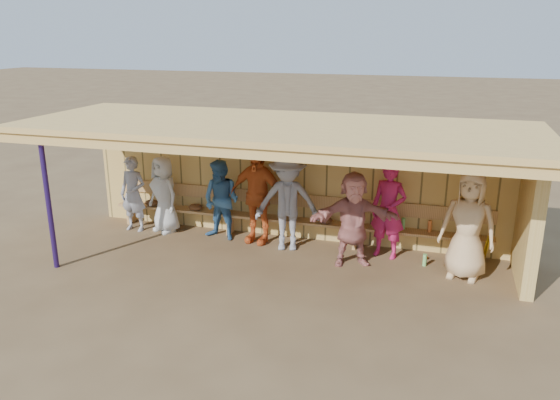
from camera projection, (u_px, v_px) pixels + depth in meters
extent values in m
plane|color=brown|center=(274.00, 260.00, 9.92)|extent=(90.00, 90.00, 0.00)
imported|color=#94949C|center=(133.00, 194.00, 11.23)|extent=(0.58, 0.39, 1.57)
imported|color=beige|center=(164.00, 194.00, 11.16)|extent=(0.92, 0.79, 1.59)
imported|color=teal|center=(221.00, 200.00, 10.75)|extent=(0.87, 0.74, 1.61)
imported|color=#D25821|center=(257.00, 195.00, 10.55)|extent=(1.17, 0.62, 1.91)
imported|color=gray|center=(287.00, 202.00, 10.20)|extent=(1.34, 0.96, 1.87)
imported|color=tan|center=(353.00, 219.00, 9.54)|extent=(1.65, 1.03, 1.69)
imported|color=#BE1E56|center=(388.00, 210.00, 9.86)|extent=(0.73, 0.57, 1.78)
imported|color=#D9AF7A|center=(468.00, 225.00, 8.99)|extent=(1.01, 0.77, 1.86)
cube|color=tan|center=(295.00, 179.00, 10.80)|extent=(8.60, 0.20, 2.40)
cube|color=tan|center=(530.00, 212.00, 8.80)|extent=(0.20, 1.62, 2.40)
cube|color=#DCAE5A|center=(274.00, 127.00, 9.20)|extent=(8.80, 3.20, 0.10)
cube|color=#DCAE5A|center=(242.00, 152.00, 7.87)|extent=(8.80, 0.10, 0.18)
cube|color=#DCAE5A|center=(83.00, 124.00, 10.30)|extent=(0.08, 3.00, 0.16)
cube|color=#DCAE5A|center=(127.00, 127.00, 10.04)|extent=(0.08, 3.00, 0.16)
cube|color=#DCAE5A|center=(173.00, 129.00, 9.77)|extent=(0.08, 3.00, 0.16)
cube|color=#DCAE5A|center=(222.00, 132.00, 9.51)|extent=(0.08, 3.00, 0.16)
cube|color=#DCAE5A|center=(274.00, 135.00, 9.24)|extent=(0.08, 3.00, 0.16)
cube|color=#DCAE5A|center=(329.00, 138.00, 8.97)|extent=(0.08, 3.00, 0.16)
cube|color=#DCAE5A|center=(387.00, 141.00, 8.71)|extent=(0.08, 3.00, 0.16)
cube|color=#DCAE5A|center=(449.00, 145.00, 8.44)|extent=(0.08, 3.00, 0.16)
cube|color=#DCAE5A|center=(515.00, 148.00, 8.18)|extent=(0.08, 3.00, 0.16)
cylinder|color=navy|center=(48.00, 202.00, 9.30)|extent=(0.09, 0.09, 2.40)
cube|color=tan|center=(291.00, 220.00, 10.77)|extent=(7.60, 0.32, 0.05)
cube|color=tan|center=(293.00, 200.00, 10.80)|extent=(7.60, 0.04, 0.26)
cube|color=tan|center=(131.00, 214.00, 11.84)|extent=(0.06, 0.29, 0.40)
cube|color=tan|center=(230.00, 224.00, 11.19)|extent=(0.06, 0.29, 0.40)
cube|color=tan|center=(355.00, 238.00, 10.47)|extent=(0.06, 0.29, 0.40)
cube|color=tan|center=(482.00, 251.00, 9.82)|extent=(0.06, 0.29, 0.40)
cylinder|color=gold|center=(487.00, 245.00, 9.57)|extent=(0.13, 0.41, 0.80)
sphere|color=orange|center=(426.00, 257.00, 9.96)|extent=(0.08, 0.08, 0.08)
ellipsoid|color=#593319|center=(152.00, 203.00, 11.54)|extent=(0.30, 0.24, 0.14)
ellipsoid|color=#593319|center=(196.00, 207.00, 11.26)|extent=(0.30, 0.24, 0.14)
ellipsoid|color=#593319|center=(325.00, 220.00, 10.50)|extent=(0.30, 0.24, 0.14)
cylinder|color=#73CA65|center=(403.00, 224.00, 10.16)|extent=(0.07, 0.07, 0.22)
cylinder|color=#D2692E|center=(430.00, 226.00, 10.03)|extent=(0.07, 0.07, 0.22)
cylinder|color=#76C160|center=(425.00, 260.00, 9.67)|extent=(0.07, 0.07, 0.22)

